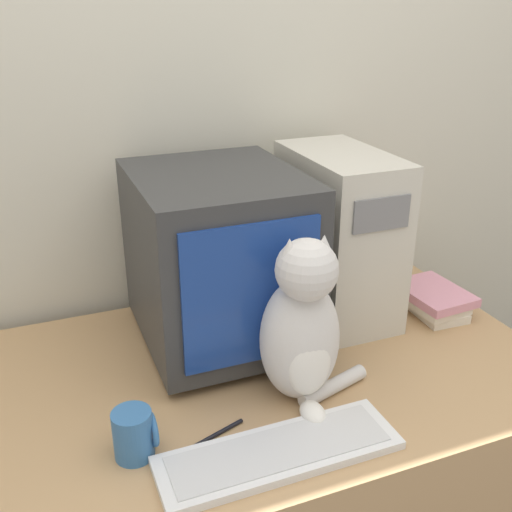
{
  "coord_description": "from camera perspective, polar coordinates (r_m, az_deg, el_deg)",
  "views": [
    {
      "loc": [
        -0.46,
        -0.71,
        1.55
      ],
      "look_at": [
        -0.0,
        0.44,
        1.01
      ],
      "focal_mm": 42.0,
      "sensor_mm": 36.0,
      "label": 1
    }
  ],
  "objects": [
    {
      "name": "book_stack",
      "position": [
        1.76,
        16.39,
        -4.01
      ],
      "size": [
        0.17,
        0.22,
        0.07
      ],
      "color": "beige",
      "rests_on": "desk"
    },
    {
      "name": "wall_back",
      "position": [
        1.7,
        -5.93,
        13.43
      ],
      "size": [
        7.0,
        0.05,
        2.5
      ],
      "color": "beige",
      "rests_on": "ground_plane"
    },
    {
      "name": "crt_monitor",
      "position": [
        1.48,
        -3.59,
        -0.22
      ],
      "size": [
        0.39,
        0.46,
        0.44
      ],
      "color": "#333333",
      "rests_on": "desk"
    },
    {
      "name": "mug",
      "position": [
        1.22,
        -11.47,
        -16.27
      ],
      "size": [
        0.08,
        0.08,
        0.1
      ],
      "color": "#33669E",
      "rests_on": "desk"
    },
    {
      "name": "desk",
      "position": [
        1.7,
        0.3,
        -20.65
      ],
      "size": [
        1.4,
        0.84,
        0.72
      ],
      "color": "tan",
      "rests_on": "ground_plane"
    },
    {
      "name": "pen",
      "position": [
        1.27,
        -4.14,
        -16.76
      ],
      "size": [
        0.15,
        0.06,
        0.01
      ],
      "color": "black",
      "rests_on": "desk"
    },
    {
      "name": "cat",
      "position": [
        1.28,
        4.42,
        -6.95
      ],
      "size": [
        0.26,
        0.22,
        0.39
      ],
      "rotation": [
        0.0,
        0.0,
        -0.1
      ],
      "color": "silver",
      "rests_on": "desk"
    },
    {
      "name": "computer_tower",
      "position": [
        1.64,
        7.82,
        2.0
      ],
      "size": [
        0.22,
        0.4,
        0.45
      ],
      "color": "beige",
      "rests_on": "desk"
    },
    {
      "name": "keyboard",
      "position": [
        1.22,
        2.22,
        -18.18
      ],
      "size": [
        0.48,
        0.15,
        0.02
      ],
      "color": "silver",
      "rests_on": "desk"
    }
  ]
}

